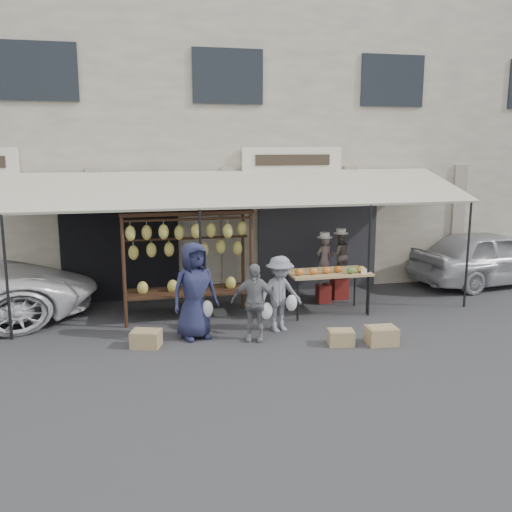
{
  "coord_description": "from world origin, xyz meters",
  "views": [
    {
      "loc": [
        -2.43,
        -9.55,
        3.52
      ],
      "look_at": [
        0.16,
        1.4,
        1.3
      ],
      "focal_mm": 40.0,
      "sensor_mm": 36.0,
      "label": 1
    }
  ],
  "objects_px": {
    "produce_table": "(329,273)",
    "crate_far": "(146,339)",
    "sedan": "(490,257)",
    "crate_near_a": "(341,338)",
    "customer_right": "(280,294)",
    "customer_left": "(194,291)",
    "crate_near_b": "(381,336)",
    "banana_rack": "(187,243)",
    "customer_mid": "(254,302)",
    "vendor_left": "(324,260)",
    "vendor_right": "(340,255)"
  },
  "relations": [
    {
      "from": "produce_table",
      "to": "sedan",
      "type": "distance_m",
      "value": 5.12
    },
    {
      "from": "customer_right",
      "to": "vendor_left",
      "type": "bearing_deg",
      "value": 30.87
    },
    {
      "from": "customer_left",
      "to": "produce_table",
      "type": "bearing_deg",
      "value": -0.27
    },
    {
      "from": "vendor_left",
      "to": "crate_far",
      "type": "distance_m",
      "value": 4.58
    },
    {
      "from": "customer_left",
      "to": "customer_mid",
      "type": "xyz_separation_m",
      "value": [
        1.03,
        -0.38,
        -0.18
      ]
    },
    {
      "from": "crate_near_a",
      "to": "crate_far",
      "type": "relative_size",
      "value": 0.9
    },
    {
      "from": "banana_rack",
      "to": "produce_table",
      "type": "relative_size",
      "value": 1.53
    },
    {
      "from": "produce_table",
      "to": "crate_far",
      "type": "distance_m",
      "value": 4.06
    },
    {
      "from": "produce_table",
      "to": "crate_far",
      "type": "xyz_separation_m",
      "value": [
        -3.82,
        -1.17,
        -0.72
      ]
    },
    {
      "from": "vendor_right",
      "to": "customer_right",
      "type": "distance_m",
      "value": 2.78
    },
    {
      "from": "customer_right",
      "to": "sedan",
      "type": "bearing_deg",
      "value": 3.2
    },
    {
      "from": "produce_table",
      "to": "vendor_right",
      "type": "distance_m",
      "value": 1.28
    },
    {
      "from": "customer_right",
      "to": "sedan",
      "type": "height_order",
      "value": "customer_right"
    },
    {
      "from": "crate_far",
      "to": "sedan",
      "type": "bearing_deg",
      "value": 17.05
    },
    {
      "from": "customer_right",
      "to": "customer_mid",
      "type": "bearing_deg",
      "value": -163.3
    },
    {
      "from": "sedan",
      "to": "vendor_left",
      "type": "bearing_deg",
      "value": 90.54
    },
    {
      "from": "crate_near_a",
      "to": "sedan",
      "type": "relative_size",
      "value": 0.11
    },
    {
      "from": "banana_rack",
      "to": "customer_left",
      "type": "distance_m",
      "value": 1.42
    },
    {
      "from": "vendor_right",
      "to": "sedan",
      "type": "height_order",
      "value": "vendor_right"
    },
    {
      "from": "crate_near_b",
      "to": "crate_near_a",
      "type": "bearing_deg",
      "value": 169.45
    },
    {
      "from": "produce_table",
      "to": "customer_left",
      "type": "height_order",
      "value": "customer_left"
    },
    {
      "from": "produce_table",
      "to": "vendor_right",
      "type": "xyz_separation_m",
      "value": [
        0.67,
        1.08,
        0.15
      ]
    },
    {
      "from": "vendor_left",
      "to": "vendor_right",
      "type": "bearing_deg",
      "value": -172.55
    },
    {
      "from": "vendor_left",
      "to": "crate_near_a",
      "type": "bearing_deg",
      "value": 57.76
    },
    {
      "from": "crate_near_a",
      "to": "crate_near_b",
      "type": "height_order",
      "value": "crate_near_b"
    },
    {
      "from": "vendor_left",
      "to": "vendor_right",
      "type": "height_order",
      "value": "vendor_right"
    },
    {
      "from": "customer_left",
      "to": "customer_right",
      "type": "distance_m",
      "value": 1.63
    },
    {
      "from": "banana_rack",
      "to": "crate_near_a",
      "type": "xyz_separation_m",
      "value": [
        2.46,
        -2.23,
        -1.43
      ]
    },
    {
      "from": "vendor_right",
      "to": "sedan",
      "type": "relative_size",
      "value": 0.26
    },
    {
      "from": "produce_table",
      "to": "customer_mid",
      "type": "height_order",
      "value": "customer_mid"
    },
    {
      "from": "customer_mid",
      "to": "sedan",
      "type": "height_order",
      "value": "customer_mid"
    },
    {
      "from": "crate_near_b",
      "to": "crate_far",
      "type": "height_order",
      "value": "crate_near_b"
    },
    {
      "from": "produce_table",
      "to": "customer_right",
      "type": "bearing_deg",
      "value": -146.74
    },
    {
      "from": "produce_table",
      "to": "sedan",
      "type": "relative_size",
      "value": 0.41
    },
    {
      "from": "vendor_left",
      "to": "customer_right",
      "type": "relative_size",
      "value": 0.77
    },
    {
      "from": "customer_mid",
      "to": "sedan",
      "type": "xyz_separation_m",
      "value": [
        6.78,
        2.76,
        -0.01
      ]
    },
    {
      "from": "crate_far",
      "to": "sedan",
      "type": "distance_m",
      "value": 9.13
    },
    {
      "from": "banana_rack",
      "to": "vendor_right",
      "type": "relative_size",
      "value": 2.43
    },
    {
      "from": "customer_mid",
      "to": "sedan",
      "type": "bearing_deg",
      "value": 41.33
    },
    {
      "from": "vendor_right",
      "to": "crate_far",
      "type": "bearing_deg",
      "value": 33.75
    },
    {
      "from": "produce_table",
      "to": "vendor_left",
      "type": "height_order",
      "value": "vendor_left"
    },
    {
      "from": "crate_near_a",
      "to": "crate_far",
      "type": "height_order",
      "value": "crate_far"
    },
    {
      "from": "produce_table",
      "to": "crate_near_a",
      "type": "xyz_separation_m",
      "value": [
        -0.44,
        -1.85,
        -0.74
      ]
    },
    {
      "from": "customer_left",
      "to": "crate_near_b",
      "type": "height_order",
      "value": "customer_left"
    },
    {
      "from": "banana_rack",
      "to": "crate_near_b",
      "type": "xyz_separation_m",
      "value": [
        3.18,
        -2.36,
        -1.41
      ]
    },
    {
      "from": "customer_right",
      "to": "sedan",
      "type": "relative_size",
      "value": 0.35
    },
    {
      "from": "banana_rack",
      "to": "produce_table",
      "type": "distance_m",
      "value": 3.01
    },
    {
      "from": "customer_right",
      "to": "crate_near_b",
      "type": "height_order",
      "value": "customer_right"
    },
    {
      "from": "crate_near_a",
      "to": "crate_far",
      "type": "xyz_separation_m",
      "value": [
        -3.38,
        0.68,
        0.01
      ]
    },
    {
      "from": "crate_far",
      "to": "produce_table",
      "type": "bearing_deg",
      "value": 17.01
    }
  ]
}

